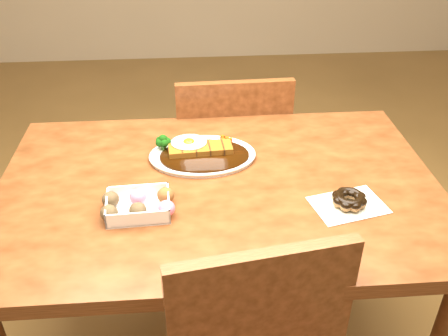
{
  "coord_description": "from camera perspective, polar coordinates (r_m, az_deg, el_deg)",
  "views": [
    {
      "loc": [
        -0.07,
        -1.11,
        1.52
      ],
      "look_at": [
        0.01,
        -0.02,
        0.81
      ],
      "focal_mm": 40.0,
      "sensor_mm": 36.0,
      "label": 1
    }
  ],
  "objects": [
    {
      "name": "donut_box",
      "position": [
        1.26,
        -9.78,
        -4.14
      ],
      "size": [
        0.18,
        0.13,
        0.04
      ],
      "rotation": [
        0.0,
        0.0,
        0.05
      ],
      "color": "white",
      "rests_on": "table"
    },
    {
      "name": "katsu_curry_plate",
      "position": [
        1.47,
        -2.7,
        1.74
      ],
      "size": [
        0.31,
        0.22,
        0.06
      ],
      "rotation": [
        0.0,
        0.0,
        0.0
      ],
      "color": "white",
      "rests_on": "table"
    },
    {
      "name": "table",
      "position": [
        1.42,
        -0.55,
        -5.07
      ],
      "size": [
        1.2,
        0.8,
        0.75
      ],
      "color": "#47220E",
      "rests_on": "ground"
    },
    {
      "name": "pon_de_ring",
      "position": [
        1.31,
        14.11,
        -3.54
      ],
      "size": [
        0.21,
        0.17,
        0.03
      ],
      "rotation": [
        0.0,
        0.0,
        0.24
      ],
      "color": "silver",
      "rests_on": "table"
    },
    {
      "name": "chair_far",
      "position": [
        1.96,
        0.69,
        0.66
      ],
      "size": [
        0.43,
        0.43,
        0.87
      ],
      "rotation": [
        0.0,
        0.0,
        3.17
      ],
      "color": "#47220E",
      "rests_on": "ground"
    }
  ]
}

